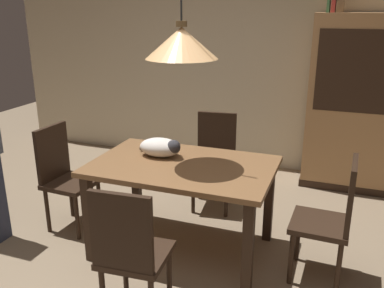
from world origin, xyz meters
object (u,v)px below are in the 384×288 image
at_px(chair_right_side, 333,216).
at_px(cat_sleeping, 161,147).
at_px(hutch_bookcase, 362,108).
at_px(chair_near_front, 130,250).
at_px(dining_table, 183,176).
at_px(pendant_lamp, 182,43).
at_px(chair_left_side, 64,173).
at_px(chair_far_back, 215,156).
at_px(book_brown_thick, 341,1).

xyz_separation_m(chair_right_side, cat_sleeping, (-1.35, 0.11, 0.32)).
bearing_deg(hutch_bookcase, chair_right_side, -95.57).
height_order(chair_right_side, chair_near_front, same).
xyz_separation_m(dining_table, pendant_lamp, (0.00, 0.00, 1.01)).
distance_m(chair_left_side, chair_right_side, 2.26).
bearing_deg(chair_left_side, chair_far_back, 37.99).
relative_size(chair_right_side, chair_near_front, 1.00).
bearing_deg(chair_far_back, pendant_lamp, -89.39).
distance_m(chair_left_side, cat_sleeping, 0.96).
bearing_deg(chair_far_back, book_brown_thick, 44.02).
xyz_separation_m(cat_sleeping, pendant_lamp, (0.22, -0.10, 0.84)).
height_order(pendant_lamp, book_brown_thick, pendant_lamp).
relative_size(dining_table, chair_left_side, 1.51).
relative_size(dining_table, chair_far_back, 1.51).
bearing_deg(dining_table, chair_right_side, -0.14).
distance_m(dining_table, chair_right_side, 1.14).
distance_m(hutch_bookcase, book_brown_thick, 1.12).
relative_size(dining_table, book_brown_thick, 5.83).
bearing_deg(dining_table, pendant_lamp, 88.66).
relative_size(chair_right_side, pendant_lamp, 0.72).
distance_m(chair_right_side, cat_sleeping, 1.39).
xyz_separation_m(chair_left_side, book_brown_thick, (2.12, 1.84, 1.45)).
relative_size(dining_table, cat_sleeping, 3.58).
bearing_deg(chair_far_back, chair_right_side, -37.74).
distance_m(dining_table, chair_near_front, 0.89).
bearing_deg(dining_table, chair_left_side, 179.80).
bearing_deg(cat_sleeping, dining_table, -24.59).
xyz_separation_m(chair_far_back, pendant_lamp, (0.01, -0.88, 1.15)).
bearing_deg(chair_left_side, pendant_lamp, -0.20).
bearing_deg(chair_right_side, chair_left_side, 179.83).
height_order(dining_table, chair_left_side, chair_left_side).
height_order(cat_sleeping, hutch_bookcase, hutch_bookcase).
relative_size(pendant_lamp, hutch_bookcase, 0.70).
height_order(cat_sleeping, pendant_lamp, pendant_lamp).
xyz_separation_m(pendant_lamp, book_brown_thick, (0.99, 1.84, 0.30)).
relative_size(chair_left_side, chair_near_front, 1.00).
bearing_deg(cat_sleeping, pendant_lamp, -24.59).
bearing_deg(cat_sleeping, hutch_bookcase, 48.60).
xyz_separation_m(chair_right_side, pendant_lamp, (-1.13, 0.00, 1.15)).
height_order(chair_far_back, hutch_bookcase, hutch_bookcase).
bearing_deg(chair_right_side, hutch_bookcase, 84.43).
height_order(dining_table, chair_right_side, chair_right_side).
xyz_separation_m(chair_left_side, cat_sleeping, (0.90, 0.10, 0.32)).
bearing_deg(chair_left_side, chair_right_side, -0.17).
bearing_deg(pendant_lamp, chair_near_front, -89.63).
relative_size(chair_right_side, book_brown_thick, 3.88).
bearing_deg(hutch_bookcase, chair_far_back, -143.85).
bearing_deg(chair_near_front, cat_sleeping, 103.17).
bearing_deg(chair_right_side, cat_sleeping, 175.55).
distance_m(dining_table, cat_sleeping, 0.30).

